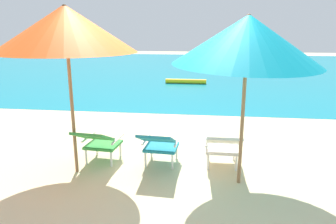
{
  "coord_description": "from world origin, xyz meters",
  "views": [
    {
      "loc": [
        0.67,
        -4.99,
        2.21
      ],
      "look_at": [
        0.0,
        0.4,
        0.75
      ],
      "focal_mm": 34.44,
      "sensor_mm": 36.0,
      "label": 1
    }
  ],
  "objects_px": {
    "lounge_chair_center": "(159,144)",
    "beach_umbrella_right": "(247,40)",
    "lounge_chair_right": "(223,145)",
    "swim_buoy": "(186,81)",
    "beach_umbrella_left": "(66,29)",
    "lounge_chair_left": "(99,141)"
  },
  "relations": [
    {
      "from": "swim_buoy",
      "to": "lounge_chair_left",
      "type": "height_order",
      "value": "lounge_chair_left"
    },
    {
      "from": "swim_buoy",
      "to": "lounge_chair_right",
      "type": "height_order",
      "value": "lounge_chair_right"
    },
    {
      "from": "lounge_chair_left",
      "to": "lounge_chair_center",
      "type": "height_order",
      "value": "same"
    },
    {
      "from": "beach_umbrella_right",
      "to": "lounge_chair_right",
      "type": "bearing_deg",
      "value": 117.99
    },
    {
      "from": "lounge_chair_left",
      "to": "beach_umbrella_left",
      "type": "relative_size",
      "value": 0.35
    },
    {
      "from": "lounge_chair_center",
      "to": "lounge_chair_right",
      "type": "height_order",
      "value": "same"
    },
    {
      "from": "lounge_chair_center",
      "to": "beach_umbrella_right",
      "type": "height_order",
      "value": "beach_umbrella_right"
    },
    {
      "from": "swim_buoy",
      "to": "beach_umbrella_left",
      "type": "relative_size",
      "value": 0.61
    },
    {
      "from": "lounge_chair_left",
      "to": "lounge_chair_center",
      "type": "xyz_separation_m",
      "value": [
        0.99,
        0.01,
        0.0
      ]
    },
    {
      "from": "lounge_chair_center",
      "to": "lounge_chair_right",
      "type": "xyz_separation_m",
      "value": [
        1.0,
        0.05,
        0.0
      ]
    },
    {
      "from": "lounge_chair_center",
      "to": "beach_umbrella_right",
      "type": "xyz_separation_m",
      "value": [
        1.22,
        -0.38,
        1.63
      ]
    },
    {
      "from": "swim_buoy",
      "to": "beach_umbrella_right",
      "type": "distance_m",
      "value": 8.52
    },
    {
      "from": "beach_umbrella_left",
      "to": "beach_umbrella_right",
      "type": "distance_m",
      "value": 2.49
    },
    {
      "from": "lounge_chair_center",
      "to": "beach_umbrella_right",
      "type": "bearing_deg",
      "value": -17.22
    },
    {
      "from": "lounge_chair_right",
      "to": "beach_umbrella_left",
      "type": "xyz_separation_m",
      "value": [
        -2.26,
        -0.36,
        1.76
      ]
    },
    {
      "from": "beach_umbrella_right",
      "to": "swim_buoy",
      "type": "bearing_deg",
      "value": 99.34
    },
    {
      "from": "lounge_chair_right",
      "to": "beach_umbrella_right",
      "type": "xyz_separation_m",
      "value": [
        0.23,
        -0.43,
        1.63
      ]
    },
    {
      "from": "swim_buoy",
      "to": "beach_umbrella_right",
      "type": "bearing_deg",
      "value": -80.66
    },
    {
      "from": "lounge_chair_left",
      "to": "lounge_chair_right",
      "type": "distance_m",
      "value": 1.99
    },
    {
      "from": "beach_umbrella_left",
      "to": "swim_buoy",
      "type": "bearing_deg",
      "value": 82.05
    },
    {
      "from": "lounge_chair_left",
      "to": "lounge_chair_right",
      "type": "relative_size",
      "value": 1.05
    },
    {
      "from": "swim_buoy",
      "to": "lounge_chair_right",
      "type": "bearing_deg",
      "value": -81.79
    }
  ]
}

